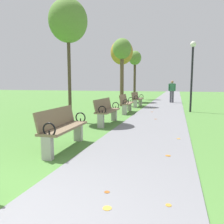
{
  "coord_description": "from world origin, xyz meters",
  "views": [
    {
      "loc": [
        1.89,
        -1.21,
        1.44
      ],
      "look_at": [
        -0.05,
        5.5,
        0.55
      ],
      "focal_mm": 36.22,
      "sensor_mm": 36.0,
      "label": 1
    }
  ],
  "objects": [
    {
      "name": "tree_4",
      "position": [
        -2.32,
        16.04,
        3.77
      ],
      "size": [
        1.72,
        1.72,
        4.76
      ],
      "color": "#4C3D2D",
      "rests_on": "ground"
    },
    {
      "name": "scattered_leaves",
      "position": [
        -0.02,
        7.05,
        0.02
      ],
      "size": [
        4.74,
        17.06,
        0.02
      ],
      "color": "gold",
      "rests_on": "ground"
    },
    {
      "name": "tree_3",
      "position": [
        -1.49,
        12.7,
        3.37
      ],
      "size": [
        1.15,
        1.15,
        4.19
      ],
      "color": "brown",
      "rests_on": "ground"
    },
    {
      "name": "paved_walkway",
      "position": [
        1.13,
        18.0,
        0.01
      ],
      "size": [
        2.25,
        44.0,
        0.02
      ],
      "primitive_type": "cube",
      "color": "slate",
      "rests_on": "ground"
    },
    {
      "name": "park_bench_4",
      "position": [
        -0.5,
        9.55,
        0.49
      ],
      "size": [
        0.55,
        1.62,
        0.9
      ],
      "color": "#7A664C",
      "rests_on": "ground"
    },
    {
      "name": "tree_5",
      "position": [
        -1.84,
        19.07,
        3.51
      ],
      "size": [
        1.13,
        1.13,
        4.31
      ],
      "color": "#4C3D2D",
      "rests_on": "ground"
    },
    {
      "name": "tree_2",
      "position": [
        -2.0,
        6.53,
        3.65
      ],
      "size": [
        1.4,
        1.4,
        4.46
      ],
      "color": "#4C3D2D",
      "rests_on": "ground"
    },
    {
      "name": "pedestrian_walking",
      "position": [
        1.5,
        16.13,
        0.93
      ],
      "size": [
        0.52,
        0.28,
        1.62
      ],
      "color": "#4C4C56",
      "rests_on": "paved_walkway"
    },
    {
      "name": "park_bench_5",
      "position": [
        -0.5,
        12.71,
        0.49
      ],
      "size": [
        0.54,
        1.62,
        0.9
      ],
      "color": "#7A664C",
      "rests_on": "ground"
    },
    {
      "name": "lamp_post",
      "position": [
        2.55,
        10.8,
        2.31
      ],
      "size": [
        0.28,
        0.28,
        3.48
      ],
      "color": "black",
      "rests_on": "ground"
    },
    {
      "name": "park_bench_3",
      "position": [
        -0.5,
        6.37,
        0.49
      ],
      "size": [
        0.51,
        1.61,
        0.9
      ],
      "color": "#7A664C",
      "rests_on": "ground"
    },
    {
      "name": "park_bench_2",
      "position": [
        -0.5,
        3.16,
        0.49
      ],
      "size": [
        0.52,
        1.61,
        0.9
      ],
      "color": "#7A664C",
      "rests_on": "ground"
    }
  ]
}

